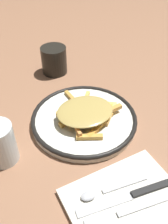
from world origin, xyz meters
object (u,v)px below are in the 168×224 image
Objects in this scene: fork at (127,212)px; coffee_mug at (54,60)px; spoon at (103,191)px; plate at (84,119)px; napkin at (125,200)px; water_glass at (0,144)px; fries_heap at (86,112)px; knife at (133,195)px.

fork is 0.57m from coffee_mug.
plate is at bearing -14.38° from spoon.
coffee_mug is at bearing -3.82° from napkin.
coffee_mug reaches higher than plate.
water_glass is (0.22, 0.21, 0.05)m from napkin.
napkin is 0.05m from spoon.
napkin is (-0.25, 0.03, -0.03)m from fries_heap.
napkin is at bearing -136.66° from water_glass.
water_glass is (0.22, 0.22, 0.04)m from knife.
plate is at bearing -81.12° from water_glass.
water_glass is at bearing 143.01° from coffee_mug.
fries_heap is 0.25m from napkin.
plate is 1.39× the size of knife.
water_glass is at bearing 98.88° from plate.
plate is at bearing 177.24° from coffee_mug.
water_glass reaches higher than fries_heap.
fries_heap reaches higher than spoon.
coffee_mug is (0.32, -0.24, -0.00)m from water_glass.
napkin is 0.02m from knife.
knife reaches higher than napkin.
knife is 1.80× the size of coffee_mug.
coffee_mug is at bearing -1.81° from knife.
knife is at bearing -134.35° from water_glass.
fries_heap reaches higher than napkin.
fork reaches higher than napkin.
fries_heap is at bearing 177.96° from coffee_mug.
plate reaches higher than spoon.
fries_heap is 1.25× the size of fork.
water_glass is (-0.03, 0.23, 0.01)m from fries_heap.
knife is at bearing 178.45° from fries_heap.
knife is (-0.25, 0.00, 0.00)m from plate.
water_glass is 0.88× the size of coffee_mug.
fries_heap is at bearing -120.89° from plate.
fries_heap is at bearing -15.36° from spoon.
spoon is at bearing -137.64° from water_glass.
coffee_mug reaches higher than spoon.
coffee_mug is at bearing -4.87° from fork.
water_glass is at bearing 42.36° from spoon.
knife is 1.38× the size of spoon.
coffee_mug is (0.29, -0.01, 0.01)m from fries_heap.
fork is at bearing 155.67° from napkin.
fries_heap is at bearing -1.55° from knife.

